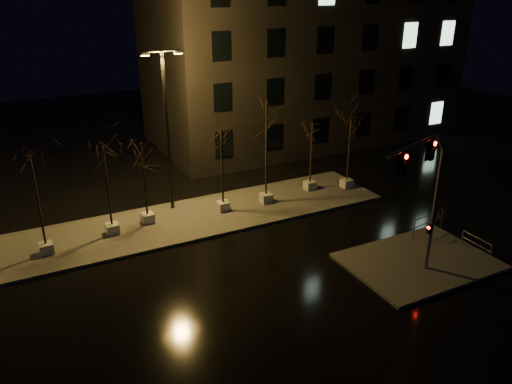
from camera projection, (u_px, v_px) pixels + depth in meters
ground at (249, 266)px, 23.99m from camera, size 90.00×90.00×0.00m
median at (203, 216)px, 28.89m from camera, size 22.00×5.00×0.15m
sidewalk_corner at (419, 261)px, 24.23m from camera, size 7.00×5.00×0.15m
building at (303, 48)px, 41.73m from camera, size 25.00×12.00×15.00m
tree_0 at (34, 178)px, 23.29m from camera, size 1.80×1.80×5.27m
tree_1 at (105, 167)px, 25.33m from camera, size 1.80×1.80×5.01m
tree_2 at (142, 161)px, 26.61m from camera, size 1.80×1.80×4.77m
tree_3 at (222, 147)px, 27.98m from camera, size 1.80×1.80×5.19m
tree_4 at (266, 124)px, 28.71m from camera, size 1.80×1.80×6.50m
tree_5 at (312, 139)px, 31.19m from camera, size 1.80×1.80×4.52m
tree_6 at (350, 135)px, 31.46m from camera, size 1.80×1.80×4.68m
traffic_signal_mast at (427, 188)px, 21.13m from camera, size 5.26×1.79×6.72m
streetlight_main at (167, 122)px, 27.79m from camera, size 2.28×0.26×9.14m
guard_rail_a at (429, 221)px, 26.62m from camera, size 2.44×0.44×1.07m
guard_rail_b at (476, 243)px, 24.66m from camera, size 0.09×1.81×0.86m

